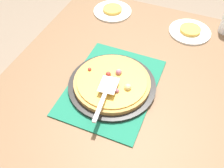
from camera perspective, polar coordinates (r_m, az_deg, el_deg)
ground_plane at (r=1.76m, az=0.00°, el=-16.67°), size 8.00×8.00×0.00m
dining_table at (r=1.21m, az=0.00°, el=-4.03°), size 1.40×1.00×0.75m
placemat at (r=1.12m, az=0.00°, el=-0.57°), size 0.48×0.36×0.01m
pizza_pan at (r=1.11m, az=0.00°, el=-0.24°), size 0.38×0.38×0.01m
pizza at (r=1.10m, az=0.02°, el=0.44°), size 0.33×0.33×0.05m
plate_near_left at (r=1.55m, az=0.11°, el=15.90°), size 0.22×0.22×0.01m
plate_far_right at (r=1.46m, az=16.90°, el=11.09°), size 0.22×0.22×0.01m
served_slice_left at (r=1.55m, az=0.11°, el=16.30°), size 0.11×0.11×0.02m
served_slice_right at (r=1.45m, az=17.02°, el=11.49°), size 0.11×0.11×0.02m
pizza_server at (r=1.01m, az=-1.54°, el=-2.18°), size 0.23×0.08×0.01m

